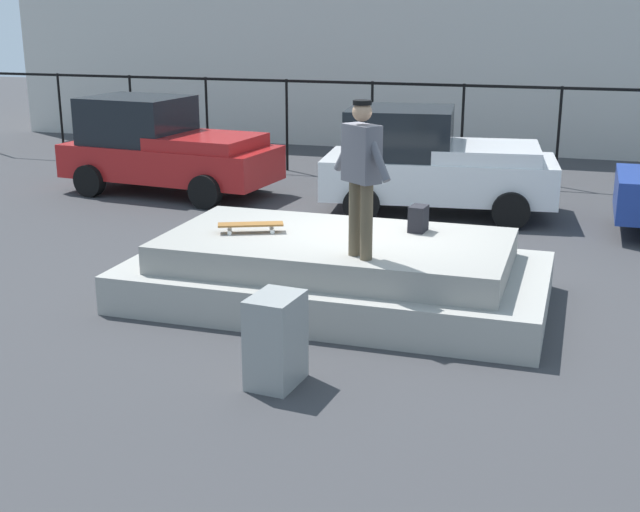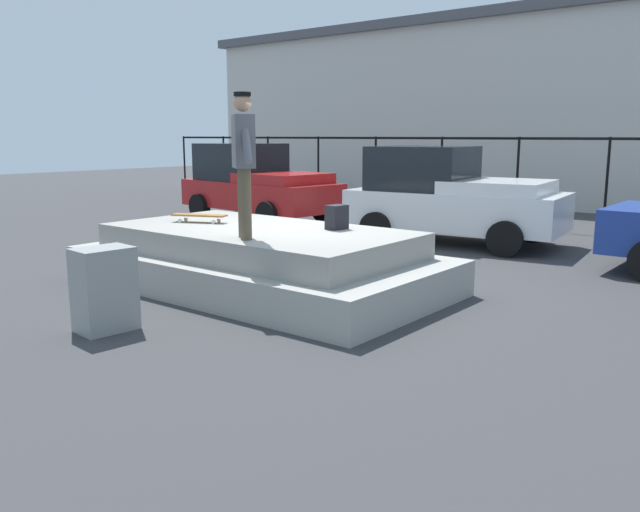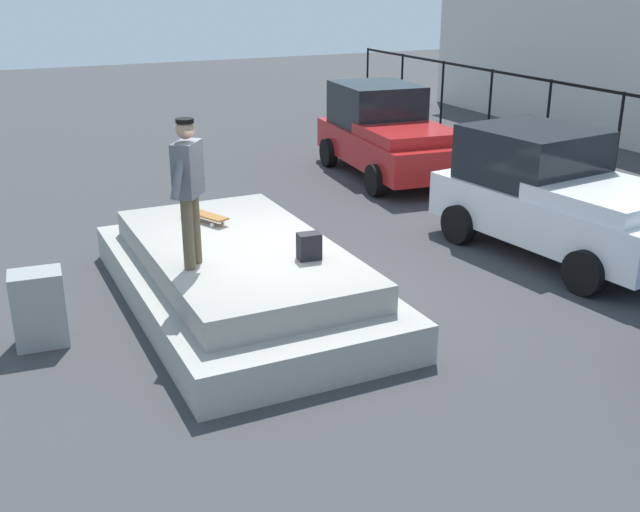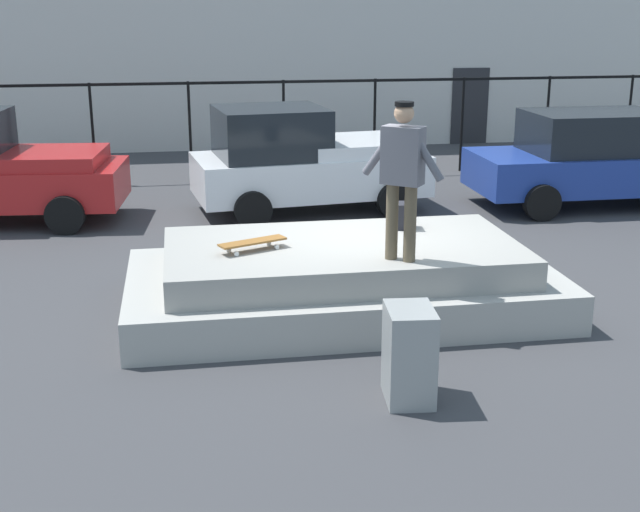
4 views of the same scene
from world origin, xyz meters
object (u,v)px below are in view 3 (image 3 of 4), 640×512
object	(u,v)px
utility_box	(39,309)
backpack	(309,246)
car_red_pickup_near	(386,133)
skateboard	(204,215)
skateboarder	(188,182)
car_white_pickup_mid	(557,195)

from	to	relation	value
utility_box	backpack	bearing A→B (deg)	81.50
backpack	utility_box	size ratio (longest dim) A/B	0.36
car_red_pickup_near	utility_box	distance (m)	9.49
skateboard	car_red_pickup_near	size ratio (longest dim) A/B	0.19
skateboard	car_red_pickup_near	world-z (taller)	car_red_pickup_near
skateboarder	car_white_pickup_mid	bearing A→B (deg)	92.45
backpack	skateboarder	bearing A→B (deg)	169.54
car_red_pickup_near	skateboarder	bearing A→B (deg)	-46.57
car_red_pickup_near	car_white_pickup_mid	bearing A→B (deg)	-1.30
skateboarder	utility_box	distance (m)	2.32
car_white_pickup_mid	backpack	bearing A→B (deg)	-81.77
skateboarder	car_white_pickup_mid	world-z (taller)	skateboarder
skateboarder	utility_box	size ratio (longest dim) A/B	1.94
skateboarder	car_red_pickup_near	size ratio (longest dim) A/B	0.40
backpack	car_red_pickup_near	size ratio (longest dim) A/B	0.08
backpack	skateboard	bearing A→B (deg)	115.39
car_red_pickup_near	car_white_pickup_mid	xyz separation A→B (m)	(5.46, -0.12, 0.00)
skateboarder	backpack	size ratio (longest dim) A/B	5.34
skateboarder	skateboard	size ratio (longest dim) A/B	2.12
car_white_pickup_mid	utility_box	world-z (taller)	car_white_pickup_mid
skateboarder	skateboard	xyz separation A→B (m)	(-1.62, 0.65, -0.94)
skateboarder	backpack	xyz separation A→B (m)	(0.40, 1.36, -0.88)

